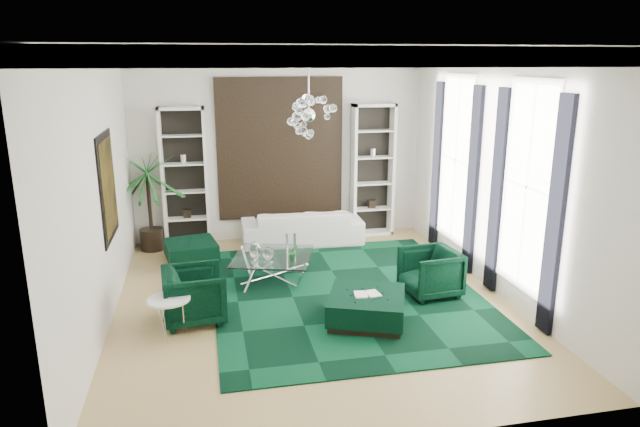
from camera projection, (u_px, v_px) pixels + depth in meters
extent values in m
cube|color=tan|center=(312.00, 302.00, 8.97)|extent=(6.00, 7.00, 0.02)
cube|color=white|center=(312.00, 50.00, 7.97)|extent=(6.00, 7.00, 0.02)
cube|color=silver|center=(280.00, 148.00, 11.79)|extent=(6.00, 0.02, 3.80)
cube|color=silver|center=(385.00, 263.00, 5.15)|extent=(6.00, 0.02, 3.80)
cube|color=silver|center=(99.00, 192.00, 7.88)|extent=(0.02, 7.00, 3.80)
cube|color=silver|center=(498.00, 175.00, 9.06)|extent=(0.02, 7.00, 3.80)
cylinder|color=white|center=(308.00, 53.00, 8.27)|extent=(0.90, 0.90, 0.05)
cube|color=black|center=(280.00, 149.00, 11.74)|extent=(2.50, 0.06, 2.80)
cube|color=black|center=(109.00, 187.00, 8.47)|extent=(0.04, 1.30, 1.60)
cube|color=white|center=(527.00, 187.00, 8.21)|extent=(0.03, 1.10, 2.90)
cube|color=black|center=(555.00, 218.00, 7.53)|extent=(0.07, 0.30, 3.25)
cube|color=black|center=(497.00, 192.00, 9.00)|extent=(0.07, 0.30, 3.25)
cube|color=white|center=(456.00, 160.00, 10.47)|extent=(0.03, 1.10, 2.90)
cube|color=black|center=(473.00, 181.00, 9.80)|extent=(0.07, 0.30, 3.25)
cube|color=black|center=(437.00, 166.00, 11.27)|extent=(0.07, 0.30, 3.25)
cube|color=black|center=(346.00, 293.00, 9.25)|extent=(4.20, 5.00, 0.02)
imported|color=silver|center=(302.00, 226.00, 11.72)|extent=(2.47, 1.02, 0.72)
imported|color=black|center=(194.00, 295.00, 8.21)|extent=(0.95, 0.92, 0.79)
imported|color=black|center=(430.00, 272.00, 9.13)|extent=(0.92, 0.90, 0.76)
cube|color=black|center=(191.00, 252.00, 10.65)|extent=(1.04, 1.04, 0.40)
cube|color=black|center=(367.00, 308.00, 8.21)|extent=(1.37, 1.37, 0.42)
cube|color=white|center=(367.00, 294.00, 8.15)|extent=(0.38, 0.25, 0.03)
cylinder|color=white|center=(170.00, 318.00, 7.75)|extent=(0.59, 0.59, 0.55)
imported|color=#1B6224|center=(294.00, 252.00, 9.50)|extent=(0.15, 0.13, 0.26)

